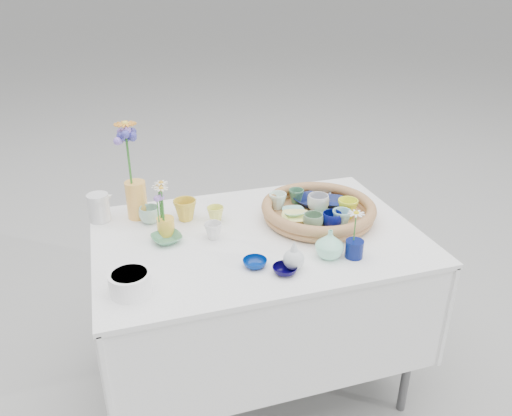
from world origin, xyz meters
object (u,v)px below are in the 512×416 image
object	(u,v)px
display_table	(257,380)
tall_vase_yellow	(137,200)
bud_vase_seafoam	(330,244)
wicker_tray	(318,211)

from	to	relation	value
display_table	tall_vase_yellow	distance (m)	0.99
bud_vase_seafoam	tall_vase_yellow	size ratio (longest dim) A/B	0.68
wicker_tray	tall_vase_yellow	world-z (taller)	tall_vase_yellow
wicker_tray	bud_vase_seafoam	distance (m)	0.30
wicker_tray	tall_vase_yellow	distance (m)	0.76
wicker_tray	bud_vase_seafoam	bearing A→B (deg)	-106.08
tall_vase_yellow	display_table	bearing A→B (deg)	-33.89
wicker_tray	bud_vase_seafoam	world-z (taller)	bud_vase_seafoam
bud_vase_seafoam	wicker_tray	bearing A→B (deg)	73.92
display_table	bud_vase_seafoam	world-z (taller)	bud_vase_seafoam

